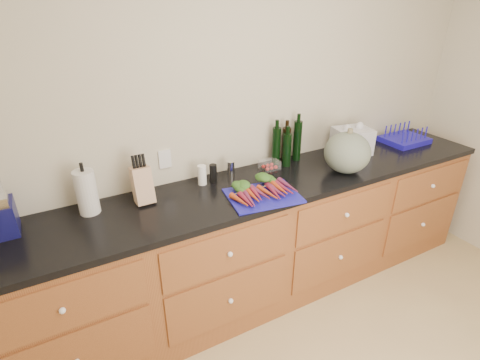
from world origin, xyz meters
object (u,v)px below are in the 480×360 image
dish_rack (404,138)px  tomato_box (270,165)px  squash (347,153)px  paper_towel (87,192)px  cutting_board (263,196)px  knife_block (142,185)px  carrots (260,189)px

dish_rack → tomato_box: bearing=176.1°
squash → dish_rack: size_ratio=0.90×
paper_towel → tomato_box: paper_towel is taller
cutting_board → squash: (0.71, 0.04, 0.14)m
cutting_board → knife_block: (-0.67, 0.30, 0.10)m
carrots → knife_block: (-0.67, 0.26, 0.08)m
squash → dish_rack: bearing=13.4°
carrots → dish_rack: bearing=7.4°
cutting_board → dish_rack: size_ratio=1.23×
carrots → paper_towel: 1.02m
carrots → knife_block: 0.72m
tomato_box → knife_block: bearing=-178.1°
paper_towel → carrots: bearing=-16.2°
carrots → dish_rack: (1.57, 0.20, 0.00)m
tomato_box → dish_rack: size_ratio=0.37×
squash → tomato_box: 0.55m
tomato_box → paper_towel: bearing=-179.5°
cutting_board → knife_block: knife_block is taller
paper_towel → tomato_box: bearing=0.5°
cutting_board → squash: 0.72m
cutting_board → paper_towel: bearing=161.8°
paper_towel → squash: bearing=-9.6°
cutting_board → dish_rack: 1.58m
squash → tomato_box: (-0.45, 0.29, -0.11)m
tomato_box → cutting_board: bearing=-128.3°
squash → knife_block: 1.40m
paper_towel → dish_rack: size_ratio=0.74×
cutting_board → squash: squash is taller
cutting_board → paper_towel: (-0.98, 0.32, 0.12)m
knife_block → cutting_board: bearing=-24.3°
cutting_board → paper_towel: 1.03m
carrots → cutting_board: bearing=-90.0°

